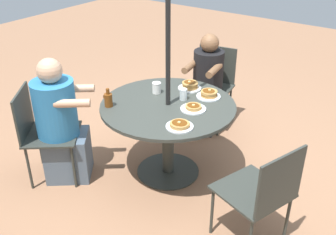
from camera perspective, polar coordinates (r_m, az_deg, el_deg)
ground_plane at (r=3.82m, az=0.00°, el=-7.81°), size 12.00×12.00×0.00m
patio_table at (r=3.51m, az=0.00°, el=-0.03°), size 1.19×1.19×0.72m
umbrella_pole at (r=3.30m, az=0.00°, el=7.54°), size 0.04×0.04×2.17m
patio_chair_north at (r=4.48m, az=6.45°, el=5.27°), size 0.53×0.53×0.88m
diner_north at (r=4.33m, az=5.62°, el=4.38°), size 0.39×0.53×1.10m
patio_chair_east at (r=3.68m, az=-17.91°, el=-1.54°), size 0.65×0.65×0.88m
diner_east at (r=3.63m, az=-15.27°, el=-1.23°), size 0.59×0.57×1.16m
patio_chair_south at (r=2.86m, az=13.56°, el=-10.32°), size 0.58×0.58×0.88m
pancake_plate_a at (r=3.35m, az=3.70°, el=1.42°), size 0.22×0.22×0.05m
pancake_plate_b at (r=3.73m, az=3.20°, el=4.60°), size 0.22×0.22×0.08m
pancake_plate_c at (r=3.58m, az=5.94°, el=3.36°), size 0.22×0.22×0.07m
pancake_plate_d at (r=3.08m, az=1.69°, el=-1.13°), size 0.22×0.22×0.05m
syrup_bottle at (r=3.42m, az=-8.67°, el=2.61°), size 0.10×0.07×0.17m
coffee_cup at (r=3.64m, az=-1.67°, el=4.34°), size 0.08×0.08×0.10m
drinking_glass_a at (r=3.51m, az=2.25°, el=3.39°), size 0.07×0.07×0.10m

